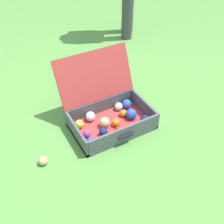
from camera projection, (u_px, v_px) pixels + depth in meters
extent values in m
plane|color=#569342|center=(109.00, 128.00, 2.01)|extent=(16.00, 16.00, 0.00)
cube|color=#B23838|center=(112.00, 126.00, 2.01)|extent=(0.58, 0.36, 0.03)
cube|color=#4C5156|center=(77.00, 133.00, 1.87)|extent=(0.02, 0.36, 0.14)
cube|color=#4C5156|center=(144.00, 108.00, 2.08)|extent=(0.02, 0.36, 0.14)
cube|color=#4C5156|center=(124.00, 135.00, 1.86)|extent=(0.54, 0.02, 0.14)
cube|color=#4C5156|center=(101.00, 107.00, 2.09)|extent=(0.54, 0.02, 0.14)
cube|color=#B23838|center=(95.00, 76.00, 1.99)|extent=(0.58, 0.16, 0.34)
cube|color=black|center=(126.00, 136.00, 1.84)|extent=(0.11, 0.02, 0.02)
sphere|color=orange|center=(123.00, 113.00, 2.06)|extent=(0.06, 0.06, 0.06)
sphere|color=blue|center=(131.00, 114.00, 2.03)|extent=(0.08, 0.08, 0.08)
sphere|color=orange|center=(116.00, 123.00, 1.98)|extent=(0.06, 0.06, 0.06)
sphere|color=purple|center=(87.00, 134.00, 1.90)|extent=(0.05, 0.05, 0.05)
sphere|color=white|center=(90.00, 116.00, 2.02)|extent=(0.07, 0.07, 0.07)
sphere|color=blue|center=(127.00, 104.00, 2.13)|extent=(0.07, 0.07, 0.07)
sphere|color=red|center=(120.00, 131.00, 1.90)|extent=(0.07, 0.07, 0.07)
sphere|color=navy|center=(103.00, 132.00, 1.90)|extent=(0.06, 0.06, 0.06)
sphere|color=#D1B784|center=(104.00, 122.00, 1.97)|extent=(0.08, 0.08, 0.08)
sphere|color=navy|center=(145.00, 120.00, 1.99)|extent=(0.08, 0.08, 0.08)
sphere|color=white|center=(119.00, 106.00, 2.11)|extent=(0.06, 0.06, 0.06)
sphere|color=blue|center=(91.00, 142.00, 1.83)|extent=(0.07, 0.07, 0.07)
sphere|color=#CCDB38|center=(79.00, 124.00, 1.96)|extent=(0.06, 0.06, 0.06)
sphere|color=#D1B784|center=(43.00, 161.00, 1.74)|extent=(0.06, 0.06, 0.06)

